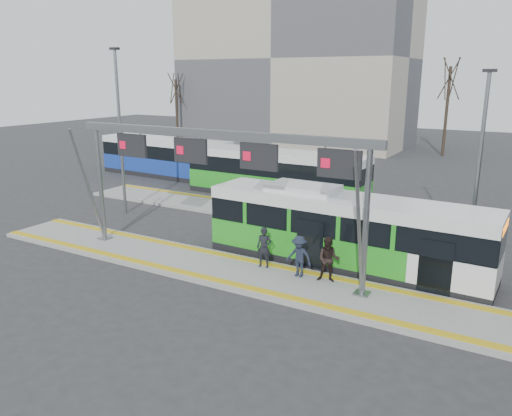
{
  "coord_description": "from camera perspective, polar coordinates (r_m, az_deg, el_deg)",
  "views": [
    {
      "loc": [
        10.11,
        -14.91,
        7.24
      ],
      "look_at": [
        -0.16,
        3.0,
        1.79
      ],
      "focal_mm": 35.0,
      "sensor_mm": 36.0,
      "label": 1
    }
  ],
  "objects": [
    {
      "name": "tree_left",
      "position": [
        48.41,
        11.67,
        13.73
      ],
      "size": [
        1.4,
        1.4,
        8.68
      ],
      "color": "#382B21",
      "rests_on": "ground"
    },
    {
      "name": "apartment_block",
      "position": [
        56.36,
        4.69,
        16.75
      ],
      "size": [
        24.5,
        12.5,
        18.4
      ],
      "color": "#A59C8A",
      "rests_on": "ground"
    },
    {
      "name": "tactile_second",
      "position": [
        28.77,
        -0.54,
        0.55
      ],
      "size": [
        20.0,
        0.35,
        0.02
      ],
      "color": "gold",
      "rests_on": "platform_second"
    },
    {
      "name": "tactile_main",
      "position": [
        19.35,
        -4.04,
        -6.71
      ],
      "size": [
        22.0,
        2.65,
        0.02
      ],
      "color": "gold",
      "rests_on": "platform_main"
    },
    {
      "name": "passenger_b",
      "position": [
        17.91,
        8.3,
        -5.85
      ],
      "size": [
        0.94,
        0.82,
        1.65
      ],
      "primitive_type": "imported",
      "rotation": [
        0.0,
        0.0,
        0.28
      ],
      "color": "black",
      "rests_on": "platform_main"
    },
    {
      "name": "hero_bus",
      "position": [
        19.76,
        10.01,
        -2.63
      ],
      "size": [
        11.19,
        2.72,
        3.06
      ],
      "rotation": [
        0.0,
        0.0,
        -0.03
      ],
      "color": "black",
      "rests_on": "ground"
    },
    {
      "name": "ground",
      "position": [
        19.41,
        -4.03,
        -7.15
      ],
      "size": [
        120.0,
        120.0,
        0.0
      ],
      "primitive_type": "plane",
      "color": "#2D2D30",
      "rests_on": "ground"
    },
    {
      "name": "passenger_a",
      "position": [
        19.07,
        0.92,
        -4.52
      ],
      "size": [
        0.65,
        0.51,
        1.57
      ],
      "primitive_type": "imported",
      "rotation": [
        0.0,
        0.0,
        0.25
      ],
      "color": "black",
      "rests_on": "platform_main"
    },
    {
      "name": "gantry",
      "position": [
        18.65,
        -4.72,
        5.67
      ],
      "size": [
        13.0,
        1.68,
        5.2
      ],
      "color": "slate",
      "rests_on": "platform_main"
    },
    {
      "name": "tree_mid",
      "position": [
        50.0,
        21.25,
        13.55
      ],
      "size": [
        1.4,
        1.4,
        9.23
      ],
      "color": "#382B21",
      "rests_on": "ground"
    },
    {
      "name": "platform_second",
      "position": [
        27.84,
        -1.73,
        -0.13
      ],
      "size": [
        20.0,
        3.0,
        0.15
      ],
      "primitive_type": "cube",
      "color": "gray",
      "rests_on": "ground"
    },
    {
      "name": "passenger_c",
      "position": [
        18.23,
        4.94,
        -5.54
      ],
      "size": [
        1.03,
        0.63,
        1.55
      ],
      "primitive_type": "imported",
      "rotation": [
        0.0,
        0.0,
        -0.06
      ],
      "color": "#1B2131",
      "rests_on": "platform_main"
    },
    {
      "name": "platform_main",
      "position": [
        19.39,
        -4.03,
        -6.94
      ],
      "size": [
        22.0,
        3.0,
        0.15
      ],
      "primitive_type": "cube",
      "color": "gray",
      "rests_on": "ground"
    },
    {
      "name": "lamp_west",
      "position": [
        27.44,
        -15.28,
        8.71
      ],
      "size": [
        0.5,
        0.25,
        8.67
      ],
      "color": "slate",
      "rests_on": "ground"
    },
    {
      "name": "tree_far",
      "position": [
        55.93,
        -9.16,
        13.33
      ],
      "size": [
        1.4,
        1.4,
        7.89
      ],
      "color": "#382B21",
      "rests_on": "ground"
    },
    {
      "name": "bg_bus_green",
      "position": [
        30.72,
        2.31,
        3.86
      ],
      "size": [
        11.51,
        2.54,
        2.87
      ],
      "rotation": [
        0.0,
        0.0,
        -0.01
      ],
      "color": "black",
      "rests_on": "ground"
    },
    {
      "name": "bg_bus_blue",
      "position": [
        37.93,
        -10.3,
        5.7
      ],
      "size": [
        10.98,
        3.01,
        2.83
      ],
      "rotation": [
        0.0,
        0.0,
        -0.06
      ],
      "color": "black",
      "rests_on": "ground"
    },
    {
      "name": "lamp_east",
      "position": [
        21.32,
        24.15,
        4.76
      ],
      "size": [
        0.5,
        0.25,
        7.52
      ],
      "color": "slate",
      "rests_on": "ground"
    }
  ]
}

